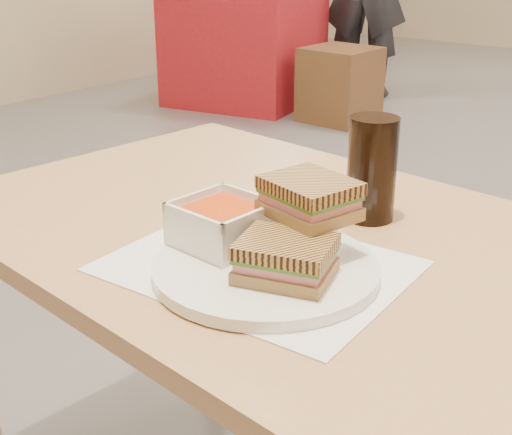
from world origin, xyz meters
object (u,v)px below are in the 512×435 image
Objects in this scene: bg_table_0 at (245,45)px; bg_chair_0l at (252,59)px; plate at (266,269)px; panini_lower at (286,259)px; soup_bowl at (223,225)px; bg_chair_0r at (340,85)px; cola_glass at (372,169)px; main_table at (313,309)px.

bg_table_0 is 0.41m from bg_chair_0l.
bg_chair_0l is (-2.97, 3.64, -0.52)m from plate.
bg_table_0 is 2.03× the size of bg_chair_0l.
bg_table_0 is at bearing 130.10° from panini_lower.
soup_bowl is 0.26× the size of bg_chair_0r.
panini_lower is 0.25× the size of bg_chair_0l.
soup_bowl is 0.13m from panini_lower.
soup_bowl is 0.76× the size of cola_glass.
plate is at bearing -59.48° from bg_chair_0r.
bg_chair_0l reaches higher than bg_chair_0r.
soup_bowl is at bearing -60.50° from bg_chair_0r.
panini_lower is 4.77m from bg_chair_0l.
bg_table_0 is (-2.77, 3.32, -0.36)m from plate.
bg_chair_0r is at bearing 120.52° from plate.
soup_bowl is 0.23× the size of bg_chair_0l.
bg_chair_0l is at bearing 129.14° from plate.
panini_lower is at bearing -81.98° from cola_glass.
cola_glass is 0.30× the size of bg_chair_0l.
panini_lower reaches higher than bg_table_0.
soup_bowl is 0.11× the size of bg_table_0.
main_table is 0.23m from cola_glass.
bg_chair_0r is at bearing 121.40° from main_table.
bg_table_0 is at bearing 129.04° from soup_bowl.
soup_bowl is 3.76m from bg_chair_0r.
panini_lower is (0.13, -0.03, -0.00)m from soup_bowl.
plate reaches higher than bg_chair_0l.
panini_lower is (0.06, -0.15, 0.16)m from main_table.
main_table is 10.38× the size of soup_bowl.
soup_bowl reaches higher than bg_chair_0l.
bg_chair_0l is 1.13× the size of bg_chair_0r.
bg_table_0 is at bearing 129.80° from plate.
panini_lower is 0.12× the size of bg_table_0.
plate is 2.17× the size of panini_lower.
bg_chair_0r is at bearing 119.50° from soup_bowl.
plate is at bearing -84.30° from main_table.
bg_chair_0l is at bearing 128.43° from soup_bowl.
cola_glass is at bearing 89.05° from plate.
bg_chair_0l is 1.12m from bg_chair_0r.
soup_bowl reaches higher than panini_lower.
panini_lower reaches higher than plate.
panini_lower is 0.85× the size of cola_glass.
cola_glass is 0.15× the size of bg_table_0.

